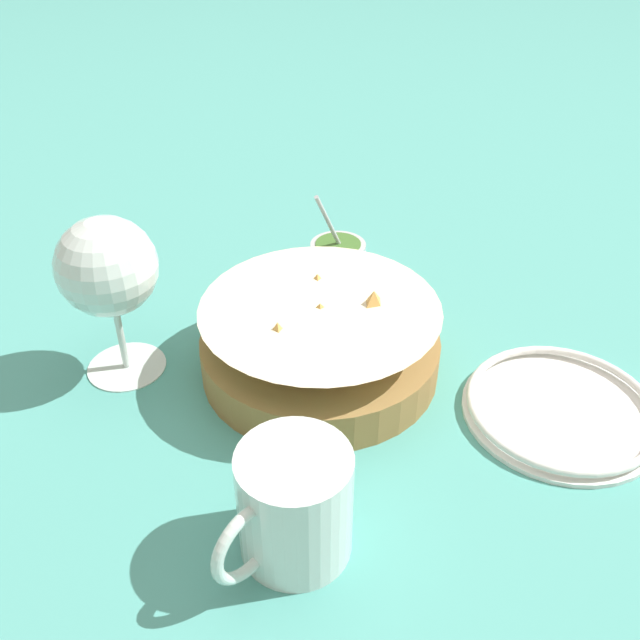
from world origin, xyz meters
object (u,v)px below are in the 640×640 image
(sauce_cup, at_px, (338,257))
(food_basket, at_px, (321,341))
(wine_glass, at_px, (108,271))
(side_plate, at_px, (561,408))
(beer_mug, at_px, (293,508))

(sauce_cup, bearing_deg, food_basket, 35.38)
(wine_glass, relative_size, side_plate, 0.92)
(wine_glass, distance_m, side_plate, 0.44)
(food_basket, distance_m, sauce_cup, 0.18)
(wine_glass, distance_m, beer_mug, 0.29)
(food_basket, xyz_separation_m, wine_glass, (0.13, -0.15, 0.08))
(wine_glass, xyz_separation_m, side_plate, (-0.23, 0.36, -0.11))
(food_basket, relative_size, side_plate, 1.30)
(wine_glass, xyz_separation_m, beer_mug, (0.04, 0.28, -0.07))
(sauce_cup, height_order, wine_glass, wine_glass)
(food_basket, xyz_separation_m, beer_mug, (0.17, 0.13, 0.01))
(side_plate, bearing_deg, wine_glass, -57.66)
(beer_mug, bearing_deg, wine_glass, -99.04)
(wine_glass, bearing_deg, food_basket, 130.91)
(wine_glass, bearing_deg, side_plate, 122.34)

